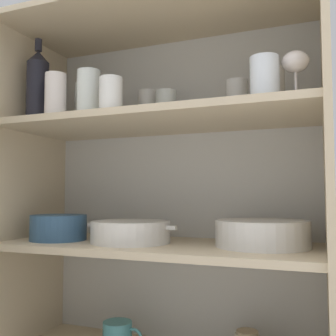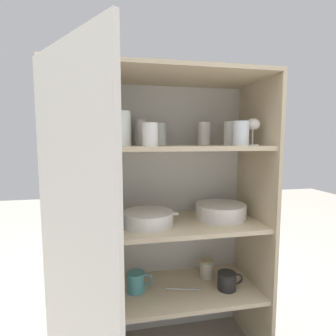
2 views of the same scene
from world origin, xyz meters
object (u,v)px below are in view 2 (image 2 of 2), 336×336
(coffee_mug_primary, at_px, (227,281))
(storage_jar, at_px, (207,269))
(wine_bottle, at_px, (70,116))
(casserole_dish, at_px, (148,218))
(plate_stack_white, at_px, (221,211))
(mixing_bowl_large, at_px, (94,221))

(coffee_mug_primary, distance_m, storage_jar, 0.14)
(wine_bottle, distance_m, casserole_dish, 0.56)
(wine_bottle, height_order, storage_jar, wine_bottle)
(plate_stack_white, bearing_deg, storage_jar, 138.03)
(storage_jar, bearing_deg, coffee_mug_primary, -64.24)
(plate_stack_white, distance_m, storage_jar, 0.33)
(casserole_dish, bearing_deg, coffee_mug_primary, -5.18)
(plate_stack_white, bearing_deg, mixing_bowl_large, -173.69)
(plate_stack_white, xyz_separation_m, mixing_bowl_large, (-0.62, -0.07, 0.01))
(wine_bottle, relative_size, coffee_mug_primary, 2.17)
(wine_bottle, xyz_separation_m, storage_jar, (0.64, 0.13, -0.78))
(plate_stack_white, distance_m, casserole_dish, 0.38)
(wine_bottle, relative_size, casserole_dish, 0.97)
(wine_bottle, bearing_deg, casserole_dish, 7.48)
(wine_bottle, bearing_deg, plate_stack_white, 7.15)
(coffee_mug_primary, bearing_deg, casserole_dish, 174.82)
(mixing_bowl_large, height_order, casserole_dish, mixing_bowl_large)
(plate_stack_white, xyz_separation_m, storage_jar, (-0.05, 0.05, -0.33))
(mixing_bowl_large, relative_size, casserole_dish, 0.60)
(wine_bottle, bearing_deg, coffee_mug_primary, 0.57)
(mixing_bowl_large, distance_m, casserole_dish, 0.24)
(mixing_bowl_large, distance_m, storage_jar, 0.66)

